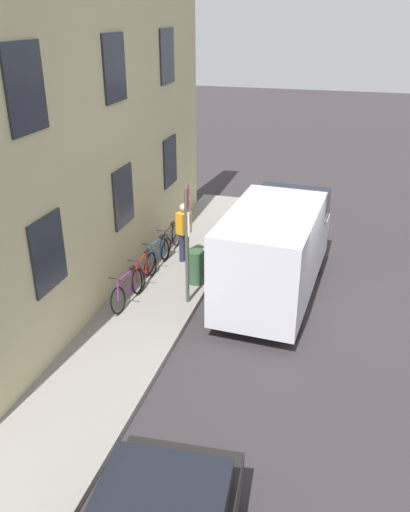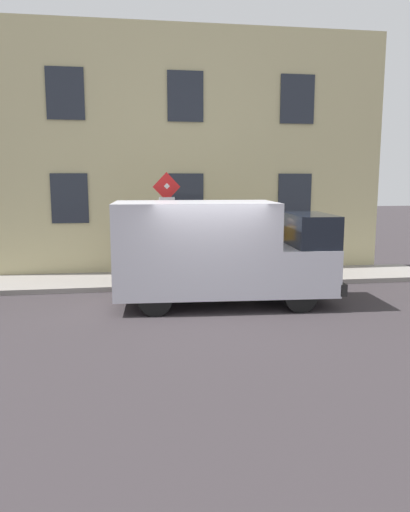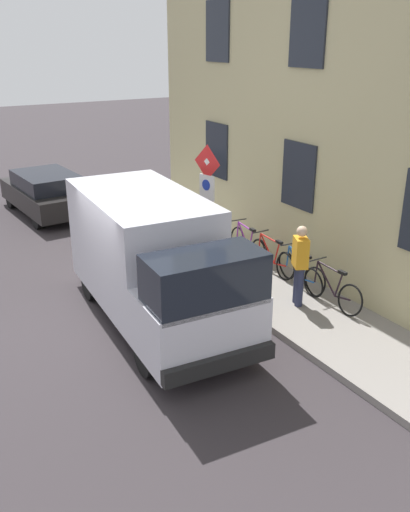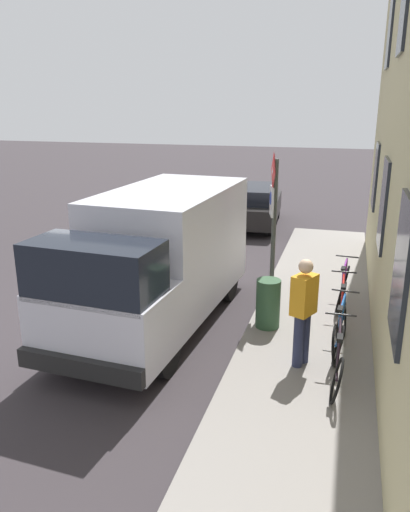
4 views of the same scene
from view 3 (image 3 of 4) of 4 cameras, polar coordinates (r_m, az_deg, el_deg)
ground_plane at (r=11.55m, az=-8.61°, el=-6.38°), size 80.00×80.00×0.00m
sidewalk_slab at (r=12.98m, az=5.30°, el=-2.61°), size 2.18×14.88×0.14m
building_facade at (r=12.85m, az=11.29°, el=14.29°), size 0.75×12.88×7.65m
sign_post_stacked at (r=12.42m, az=0.28°, el=6.48°), size 0.20×0.55×2.95m
delivery_van at (r=10.88m, az=-5.34°, el=-0.27°), size 2.30×5.44×2.50m
parked_hatchback at (r=18.63m, az=-15.99°, el=6.32°), size 2.04×4.12×1.38m
bicycle_black at (r=11.80m, az=12.88°, el=-3.31°), size 0.46×1.71×0.89m
bicycle_blue at (r=12.49m, az=9.70°, el=-1.62°), size 0.46×1.71×0.89m
bicycle_red at (r=13.23m, az=6.86°, el=-0.12°), size 0.46×1.71×0.89m
bicycle_purple at (r=14.01m, az=4.33°, el=1.22°), size 0.46×1.72×0.89m
pedestrian at (r=11.50m, az=9.72°, el=-0.69°), size 0.41×0.47×1.72m
litter_bin at (r=12.17m, az=3.30°, el=-1.57°), size 0.44×0.44×0.90m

